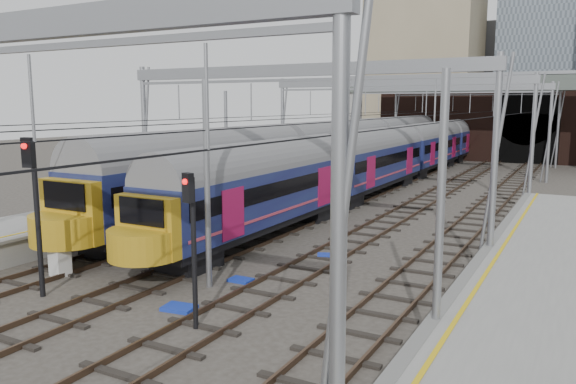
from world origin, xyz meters
The scene contains 15 objects.
ground centered at (0.00, 0.00, 0.00)m, with size 160.00×160.00×0.00m, color #38332D.
platform_left centered at (-10.18, 2.50, 0.55)m, with size 4.32×55.00×1.12m.
tracks centered at (0.00, 15.00, 0.02)m, with size 14.40×80.00×0.22m.
overhead_line centered at (0.00, 21.49, 6.57)m, with size 16.80×80.00×8.00m.
retaining_wall centered at (1.40, 51.93, 4.33)m, with size 28.00×2.75×9.00m.
overbridge centered at (0.00, 46.00, 7.27)m, with size 28.00×3.00×9.25m.
city_skyline centered at (2.73, 70.48, 17.09)m, with size 37.50×27.50×60.00m.
train_main centered at (-2.00, 31.45, 2.39)m, with size 2.63×60.90×4.58m.
train_second centered at (-6.00, 26.71, 2.57)m, with size 2.94×51.00×5.01m.
signal_near_left centered at (-4.21, -1.42, 3.24)m, with size 0.40×0.48×5.19m.
signal_near_centre centered at (1.82, -1.18, 2.81)m, with size 0.35×0.45×4.40m.
relay_cabinet centered at (-5.56, 0.46, 0.66)m, with size 0.66×0.55×1.32m, color silver.
equip_cover_a centered at (0.48, -0.19, 0.06)m, with size 0.97×0.69×0.11m, color #1731AE.
equip_cover_b centered at (0.61, 3.04, 0.05)m, with size 0.81×0.57×0.10m, color #1731AE.
equip_cover_c centered at (2.02, 7.44, 0.05)m, with size 0.90×0.63×0.11m, color #1731AE.
Camera 1 is at (11.19, -12.99, 6.19)m, focal length 35.00 mm.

